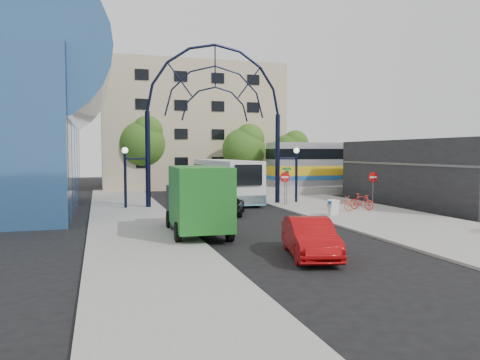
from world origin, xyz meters
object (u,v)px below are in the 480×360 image
object	(u,v)px
street_name_sign	(287,178)
tree_north_a	(245,147)
black_suv	(229,206)
tree_north_b	(143,141)
bike_near_a	(340,203)
green_truck	(197,201)
sandwich_board	(334,205)
city_bus	(225,179)
red_sedan	(310,238)
do_not_enter_sign	(373,181)
tree_north_c	(291,150)
train_car	(384,163)
gateway_arch	(215,92)
stop_sign	(285,180)
bike_near_b	(362,202)

from	to	relation	value
street_name_sign	tree_north_a	world-z (taller)	tree_north_a
tree_north_a	black_suv	distance (m)	18.57
tree_north_b	bike_near_a	bearing A→B (deg)	-63.20
street_name_sign	green_truck	world-z (taller)	green_truck
sandwich_board	green_truck	distance (m)	10.12
sandwich_board	city_bus	world-z (taller)	city_bus
red_sedan	do_not_enter_sign	bearing A→B (deg)	63.30
tree_north_c	red_sedan	world-z (taller)	tree_north_c
do_not_enter_sign	train_car	world-z (taller)	train_car
do_not_enter_sign	black_suv	distance (m)	11.48
red_sedan	tree_north_a	bearing A→B (deg)	90.76
tree_north_b	green_truck	world-z (taller)	tree_north_b
gateway_arch	stop_sign	distance (m)	8.37
city_bus	bike_near_a	distance (m)	11.21
street_name_sign	tree_north_c	distance (m)	16.95
do_not_enter_sign	train_car	bearing A→B (deg)	53.13
stop_sign	tree_north_a	bearing A→B (deg)	84.58
do_not_enter_sign	sandwich_board	size ratio (longest dim) A/B	2.51
stop_sign	street_name_sign	bearing A→B (deg)	56.36
tree_north_a	bike_near_a	size ratio (longest dim) A/B	3.65
black_suv	bike_near_a	size ratio (longest dim) A/B	2.09
sandwich_board	red_sedan	xyz separation A→B (m)	(-6.21, -9.69, 0.01)
green_truck	red_sedan	distance (m)	6.97
gateway_arch	red_sedan	size ratio (longest dim) A/B	2.97
green_truck	tree_north_a	bearing A→B (deg)	69.81
gateway_arch	do_not_enter_sign	bearing A→B (deg)	-19.99
tree_north_a	bike_near_b	world-z (taller)	tree_north_a
stop_sign	train_car	xyz separation A→B (m)	(15.20, 10.00, 0.91)
bike_near_a	tree_north_a	bearing A→B (deg)	57.16
stop_sign	sandwich_board	xyz separation A→B (m)	(0.80, -6.02, -1.25)
sandwich_board	tree_north_a	xyz separation A→B (m)	(0.52, 19.95, 3.86)
tree_north_a	city_bus	world-z (taller)	tree_north_a
train_car	bike_near_a	xyz separation A→B (m)	(-12.81, -13.98, -2.28)
stop_sign	do_not_enter_sign	distance (m)	6.51
street_name_sign	sandwich_board	bearing A→B (deg)	-86.54
train_car	bike_near_a	distance (m)	19.10
sandwich_board	bike_near_b	size ratio (longest dim) A/B	0.54
bike_near_b	train_car	bearing A→B (deg)	22.29
sandwich_board	tree_north_c	xyz separation A→B (m)	(6.52, 21.95, 3.53)
tree_north_b	tree_north_c	world-z (taller)	tree_north_b
street_name_sign	train_car	world-z (taller)	train_car
gateway_arch	red_sedan	bearing A→B (deg)	-91.97
train_car	gateway_arch	bearing A→B (deg)	-158.20
gateway_arch	bike_near_a	distance (m)	12.27
tree_north_a	train_car	bearing A→B (deg)	-15.80
city_bus	bike_near_b	size ratio (longest dim) A/B	6.81
city_bus	black_suv	size ratio (longest dim) A/B	3.10
stop_sign	tree_north_a	distance (m)	14.23
city_bus	stop_sign	bearing A→B (deg)	-62.84
tree_north_b	green_truck	xyz separation A→B (m)	(0.06, -27.52, -3.58)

